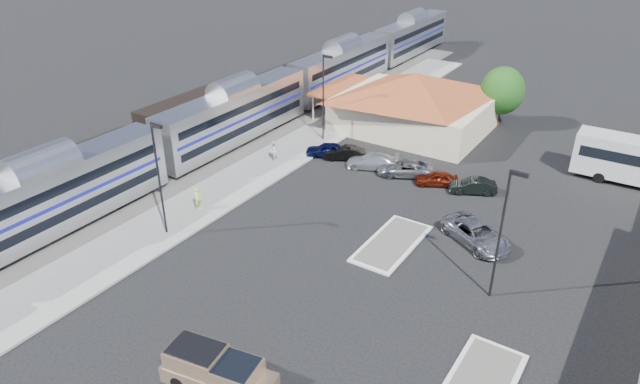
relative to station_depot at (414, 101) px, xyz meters
The scene contains 21 objects.
ground 24.63m from the station_depot, 79.24° to the right, with size 280.00×280.00×0.00m, color black.
railbed 23.14m from the station_depot, 135.78° to the right, with size 16.00×100.00×0.12m, color #4C4944.
platform 19.71m from the station_depot, 112.45° to the right, with size 5.50×92.00×0.18m, color gray.
passenger_train 19.07m from the station_depot, 134.80° to the right, with size 3.00×104.00×5.55m.
freight_cars 23.61m from the station_depot, 145.54° to the right, with size 2.80×46.00×4.00m.
station_depot is the anchor object (origin of this frame).
traffic_island_south 23.80m from the station_depot, 68.74° to the right, with size 3.30×7.50×0.21m.
lamp_plat_s 30.74m from the station_depot, 101.94° to the right, with size 1.08×0.25×9.00m.
lamp_plat_n 10.45m from the station_depot, 128.41° to the right, with size 1.08×0.25×9.00m.
lamp_lot 29.30m from the station_depot, 55.24° to the right, with size 1.08×0.25×9.00m.
tree_depot 9.69m from the station_depot, 38.43° to the left, with size 4.71×4.71×6.63m.
pickup_truck 39.87m from the station_depot, 79.72° to the right, with size 6.29×3.16×2.07m.
suv 23.11m from the station_depot, 53.53° to the right, with size 2.65×5.75×1.60m, color #95969C.
person_a 27.02m from the station_depot, 104.81° to the right, with size 0.70×0.46×1.91m, color #BBE046.
person_b 16.99m from the station_depot, 116.72° to the right, with size 0.91×0.71×1.87m, color silver.
parked_car_a 12.17m from the station_depot, 109.30° to the right, with size 1.63×4.05×1.38m, color #0B103A.
parked_car_b 11.42m from the station_depot, 100.77° to the right, with size 1.41×4.04×1.33m, color black.
parked_car_c 11.56m from the station_depot, 84.33° to the right, with size 1.98×4.86×1.41m, color silver.
parked_car_d 12.02m from the station_depot, 68.49° to the right, with size 2.34×5.07×1.41m, color gray.
parked_car_e 13.76m from the station_depot, 56.25° to the right, with size 1.51×3.76×1.28m, color maroon.
parked_car_f 15.52m from the station_depot, 45.62° to the right, with size 1.39×4.00×1.32m, color black.
Camera 1 is at (18.77, -30.56, 23.07)m, focal length 32.00 mm.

